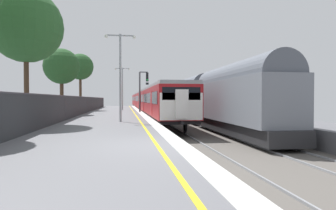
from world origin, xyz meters
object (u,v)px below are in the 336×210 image
(platform_lamp_far, at_px, (122,85))
(background_tree_right, at_px, (25,28))
(freight_train_adjacent_track, at_px, (191,98))
(signal_gantry, at_px, (142,87))
(background_tree_back, at_px, (62,68))
(commuter_train_at_platform, at_px, (146,100))
(platform_lamp_mid, at_px, (120,70))
(background_tree_centre, at_px, (80,67))

(platform_lamp_far, distance_m, background_tree_right, 22.47)
(freight_train_adjacent_track, distance_m, signal_gantry, 5.66)
(platform_lamp_far, relative_size, background_tree_back, 0.90)
(platform_lamp_far, bearing_deg, commuter_train_at_platform, 65.58)
(platform_lamp_mid, bearing_deg, background_tree_centre, 105.05)
(background_tree_centre, bearing_deg, signal_gantry, -40.67)
(commuter_train_at_platform, distance_m, background_tree_right, 31.56)
(freight_train_adjacent_track, height_order, background_tree_right, background_tree_right)
(signal_gantry, height_order, platform_lamp_far, platform_lamp_far)
(freight_train_adjacent_track, height_order, background_tree_centre, background_tree_centre)
(signal_gantry, relative_size, platform_lamp_mid, 0.81)
(signal_gantry, relative_size, platform_lamp_far, 0.81)
(commuter_train_at_platform, relative_size, platform_lamp_mid, 10.76)
(platform_lamp_far, xyz_separation_m, background_tree_right, (-5.46, -21.68, 2.27))
(background_tree_centre, distance_m, background_tree_right, 21.97)
(signal_gantry, height_order, platform_lamp_mid, platform_lamp_mid)
(freight_train_adjacent_track, height_order, signal_gantry, signal_gantry)
(platform_lamp_far, relative_size, background_tree_centre, 0.76)
(platform_lamp_mid, relative_size, background_tree_back, 0.90)
(platform_lamp_mid, xyz_separation_m, background_tree_right, (-5.46, -1.10, 2.27))
(background_tree_right, height_order, background_tree_back, background_tree_right)
(freight_train_adjacent_track, bearing_deg, platform_lamp_far, 136.73)
(background_tree_right, distance_m, background_tree_back, 11.49)
(signal_gantry, xyz_separation_m, platform_lamp_mid, (-2.27, -14.10, 0.47))
(freight_train_adjacent_track, relative_size, platform_lamp_mid, 7.19)
(freight_train_adjacent_track, relative_size, signal_gantry, 8.90)
(signal_gantry, bearing_deg, background_tree_centre, 139.33)
(platform_lamp_mid, relative_size, background_tree_right, 0.72)
(freight_train_adjacent_track, bearing_deg, background_tree_centre, 150.42)
(platform_lamp_far, distance_m, background_tree_centre, 6.08)
(platform_lamp_mid, height_order, background_tree_centre, background_tree_centre)
(freight_train_adjacent_track, bearing_deg, background_tree_right, -132.48)
(commuter_train_at_platform, xyz_separation_m, freight_train_adjacent_track, (4.00, -15.48, 0.38))
(background_tree_right, xyz_separation_m, background_tree_back, (-0.30, 11.43, -1.11))
(background_tree_right, bearing_deg, background_tree_centre, 90.41)
(platform_lamp_far, relative_size, background_tree_right, 0.72)
(signal_gantry, relative_size, background_tree_right, 0.58)
(commuter_train_at_platform, distance_m, background_tree_centre, 13.00)
(commuter_train_at_platform, xyz_separation_m, platform_lamp_far, (-3.72, -8.20, 2.09))
(platform_lamp_mid, bearing_deg, platform_lamp_far, 90.00)
(commuter_train_at_platform, distance_m, freight_train_adjacent_track, 15.99)
(commuter_train_at_platform, bearing_deg, platform_lamp_far, -114.42)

